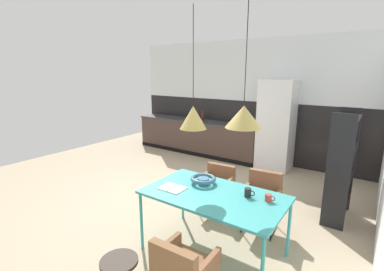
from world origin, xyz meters
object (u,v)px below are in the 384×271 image
armchair_far_side (182,265)px  bottle_oil_tall (198,118)px  armchair_facing_counter (217,181)px  armchair_near_window (262,193)px  bottle_spice_small (202,116)px  cooking_pot (238,122)px  bottle_wine_green (237,121)px  fruit_bowl (203,179)px  side_stool (119,264)px  open_book (172,188)px  mug_tall_blue (248,193)px  open_shelf_unit (342,164)px  refrigerator_column (276,125)px  mug_dark_espresso (269,198)px  dining_table (214,197)px  pendant_lamp_over_table_near (193,117)px  pendant_lamp_over_table_far (244,117)px

armchair_far_side → bottle_oil_tall: bottle_oil_tall is taller
armchair_facing_counter → armchair_near_window: bearing=169.0°
bottle_spice_small → cooking_pot: bearing=-1.3°
cooking_pot → bottle_wine_green: size_ratio=0.83×
fruit_bowl → side_stool: bearing=-93.4°
open_book → armchair_facing_counter: bearing=89.8°
mug_tall_blue → open_shelf_unit: 1.80m
cooking_pot → side_stool: bearing=-77.7°
refrigerator_column → bottle_oil_tall: 1.95m
mug_dark_espresso → dining_table: bearing=-162.8°
bottle_spice_small → open_shelf_unit: bearing=-26.0°
mug_tall_blue → cooking_pot: 3.73m
pendant_lamp_over_table_near → side_stool: bearing=-91.0°
dining_table → bottle_wine_green: (-1.28, 3.27, 0.29)m
side_stool → open_shelf_unit: (1.44, 2.92, 0.43)m
open_book → cooking_pot: bearing=103.4°
open_book → side_stool: open_book is taller
dining_table → open_book: open_book is taller
bottle_wine_green → bottle_oil_tall: 1.06m
mug_tall_blue → bottle_wine_green: size_ratio=0.42×
mug_dark_espresso → armchair_far_side: bearing=-109.1°
armchair_far_side → armchair_near_window: bearing=85.9°
mug_tall_blue → cooking_pot: bearing=117.2°
armchair_far_side → bottle_spice_small: bearing=118.8°
armchair_near_window → pendant_lamp_over_table_far: 1.44m
cooking_pot → pendant_lamp_over_table_far: 3.91m
mug_tall_blue → bottle_oil_tall: bearing=131.6°
armchair_facing_counter → side_stool: 2.08m
armchair_near_window → pendant_lamp_over_table_far: (0.05, -0.84, 1.17)m
side_stool → pendant_lamp_over_table_near: bearing=89.0°
mug_tall_blue → mug_dark_espresso: size_ratio=1.06×
bottle_oil_tall → pendant_lamp_over_table_far: bearing=-50.0°
refrigerator_column → dining_table: (0.40, -3.40, -0.27)m
dining_table → pendant_lamp_over_table_far: bearing=3.4°
refrigerator_column → armchair_facing_counter: size_ratio=2.77×
armchair_facing_counter → open_shelf_unit: size_ratio=0.44×
armchair_facing_counter → side_stool: (0.14, -2.07, -0.07)m
open_book → open_shelf_unit: bearing=50.9°
bottle_oil_tall → mug_tall_blue: bearing=-48.4°
bottle_wine_green → pendant_lamp_over_table_near: (0.96, -3.22, 0.61)m
armchair_facing_counter → bottle_wine_green: 2.52m
mug_tall_blue → armchair_near_window: bearing=96.6°
refrigerator_column → mug_dark_espresso: refrigerator_column is taller
bottle_wine_green → pendant_lamp_over_table_far: pendant_lamp_over_table_far is taller
bottle_wine_green → pendant_lamp_over_table_near: bearing=-73.4°
bottle_wine_green → side_stool: 4.54m
cooking_pot → bottle_wine_green: bottle_wine_green is taller
armchair_facing_counter → open_book: size_ratio=2.35×
armchair_near_window → fruit_bowl: (-0.54, -0.67, 0.30)m
bottle_oil_tall → pendant_lamp_over_table_near: (2.01, -3.14, 0.62)m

